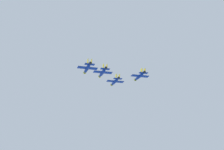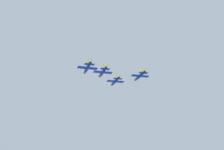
% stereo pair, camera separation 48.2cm
% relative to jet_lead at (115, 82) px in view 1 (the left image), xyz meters
% --- Properties ---
extents(jet_lead, '(12.12, 19.56, 4.11)m').
position_rel_jet_lead_xyz_m(jet_lead, '(0.00, 0.00, 0.00)').
color(jet_lead, navy).
extents(jet_left_wingman, '(12.05, 19.50, 4.10)m').
position_rel_jet_lead_xyz_m(jet_left_wingman, '(10.54, 15.98, 0.54)').
color(jet_left_wingman, navy).
extents(jet_right_wingman, '(11.89, 19.25, 4.05)m').
position_rel_jet_lead_xyz_m(jet_right_wingman, '(-14.08, 12.97, 0.36)').
color(jet_right_wingman, navy).
extents(jet_left_outer, '(11.53, 18.60, 3.91)m').
position_rel_jet_lead_xyz_m(jet_left_outer, '(21.07, 31.97, -2.97)').
color(jet_left_outer, navy).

